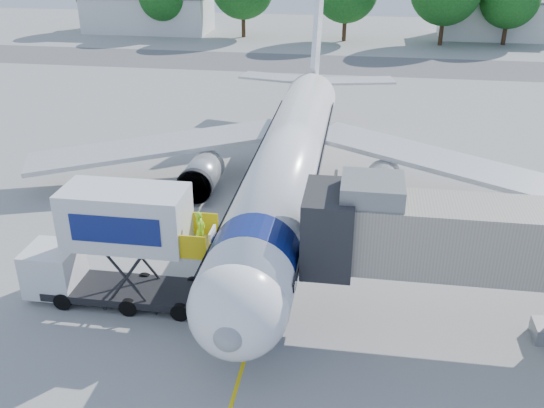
# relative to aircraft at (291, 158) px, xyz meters

# --- Properties ---
(ground) EXTENTS (160.00, 160.00, 0.00)m
(ground) POSITION_rel_aircraft_xyz_m (0.00, -4.12, -2.95)
(ground) COLOR #969693
(ground) RESTS_ON ground
(guidance_line) EXTENTS (0.15, 70.00, 0.01)m
(guidance_line) POSITION_rel_aircraft_xyz_m (0.00, -4.12, -2.94)
(guidance_line) COLOR yellow
(guidance_line) RESTS_ON ground
(taxiway_strip) EXTENTS (120.00, 10.00, 0.01)m
(taxiway_strip) POSITION_rel_aircraft_xyz_m (0.00, 37.88, -2.94)
(taxiway_strip) COLOR #59595B
(taxiway_strip) RESTS_ON ground
(aircraft) EXTENTS (34.17, 37.73, 11.35)m
(aircraft) POSITION_rel_aircraft_xyz_m (0.00, 0.00, 0.00)
(aircraft) COLOR white
(aircraft) RESTS_ON ground
(jet_bridge) EXTENTS (13.90, 3.20, 6.60)m
(jet_bridge) POSITION_rel_aircraft_xyz_m (7.99, -11.12, 1.39)
(jet_bridge) COLOR #A59A8D
(jet_bridge) RESTS_ON ground
(catering_hiloader) EXTENTS (8.50, 2.44, 5.50)m
(catering_hiloader) POSITION_rel_aircraft_xyz_m (-6.27, -11.12, -0.19)
(catering_hiloader) COLOR black
(catering_hiloader) RESTS_ON ground
(outbuilding_left) EXTENTS (18.40, 8.40, 5.30)m
(outbuilding_left) POSITION_rel_aircraft_xyz_m (-28.00, 55.88, -0.29)
(outbuilding_left) COLOR silver
(outbuilding_left) RESTS_ON ground
(outbuilding_right) EXTENTS (16.40, 7.40, 5.30)m
(outbuilding_right) POSITION_rel_aircraft_xyz_m (22.00, 57.88, -0.29)
(outbuilding_right) COLOR silver
(outbuilding_right) RESTS_ON ground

